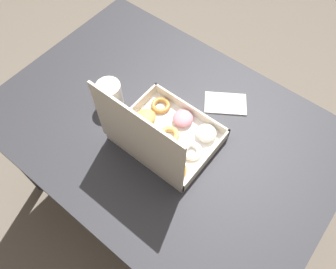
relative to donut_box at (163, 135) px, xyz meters
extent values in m
plane|color=#6B6054|center=(0.04, -0.06, -0.78)|extent=(8.00, 8.00, 0.00)
cube|color=#2D2D33|center=(0.04, -0.06, -0.07)|extent=(1.26, 0.88, 0.03)
cylinder|color=#2D2D33|center=(-0.54, -0.45, -0.43)|extent=(0.06, 0.06, 0.69)
cylinder|color=#2D2D33|center=(0.62, -0.45, -0.43)|extent=(0.06, 0.06, 0.69)
cylinder|color=#2D2D33|center=(0.62, 0.34, -0.43)|extent=(0.06, 0.06, 0.69)
cube|color=white|center=(0.00, -0.03, -0.06)|extent=(0.34, 0.27, 0.01)
cube|color=beige|center=(0.00, -0.16, -0.03)|extent=(0.34, 0.01, 0.04)
cube|color=beige|center=(0.00, 0.10, -0.03)|extent=(0.34, 0.01, 0.04)
cube|color=beige|center=(-0.17, -0.03, -0.03)|extent=(0.01, 0.27, 0.04)
cube|color=beige|center=(0.17, -0.03, -0.03)|extent=(0.01, 0.27, 0.04)
cube|color=beige|center=(0.00, 0.11, 0.13)|extent=(0.34, 0.01, 0.27)
ellipsoid|color=white|center=(-0.10, -0.12, -0.03)|extent=(0.07, 0.07, 0.04)
ellipsoid|color=pink|center=(0.00, -0.12, -0.03)|extent=(0.07, 0.07, 0.03)
torus|color=#B77A38|center=(0.10, -0.11, -0.04)|extent=(0.07, 0.07, 0.02)
torus|color=white|center=(-0.10, -0.03, -0.04)|extent=(0.07, 0.07, 0.02)
torus|color=tan|center=(0.00, -0.03, -0.04)|extent=(0.07, 0.07, 0.02)
ellipsoid|color=tan|center=(0.11, -0.03, -0.03)|extent=(0.07, 0.07, 0.04)
torus|color=#B77A38|center=(-0.11, 0.06, -0.04)|extent=(0.07, 0.07, 0.02)
torus|color=pink|center=(0.00, 0.06, -0.04)|extent=(0.07, 0.07, 0.02)
torus|color=white|center=(0.11, 0.06, -0.04)|extent=(0.07, 0.07, 0.02)
cylinder|color=white|center=(0.26, -0.01, 0.00)|extent=(0.09, 0.09, 0.11)
cylinder|color=black|center=(0.26, -0.01, 0.04)|extent=(0.07, 0.07, 0.01)
cube|color=white|center=(-0.08, -0.28, -0.06)|extent=(0.19, 0.17, 0.01)
camera|label=1|loc=(-0.37, 0.43, 0.96)|focal=35.00mm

